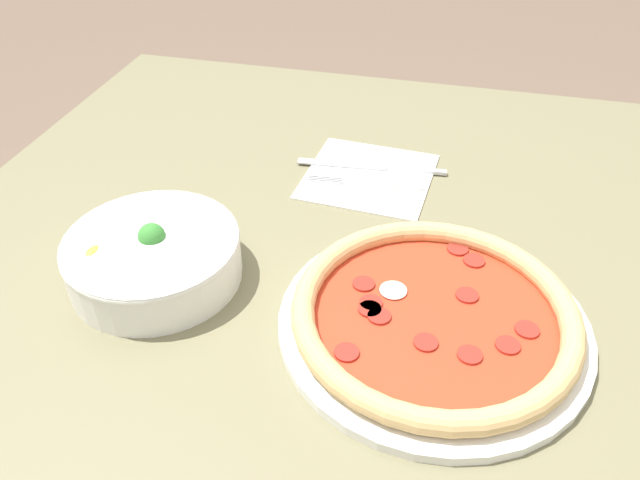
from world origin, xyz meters
name	(u,v)px	position (x,y,z in m)	size (l,w,h in m)	color
dining_table	(322,318)	(0.00, 0.00, 0.65)	(1.15, 1.07, 0.74)	#706B4C
pizza	(434,316)	(-0.08, -0.15, 0.76)	(0.34, 0.34, 0.04)	white
bowl	(153,255)	(-0.07, 0.19, 0.78)	(0.21, 0.21, 0.07)	white
napkin	(369,176)	(0.21, -0.02, 0.75)	(0.20, 0.20, 0.00)	white
fork	(367,184)	(0.18, -0.02, 0.75)	(0.03, 0.17, 0.00)	silver
knife	(378,167)	(0.24, -0.03, 0.75)	(0.03, 0.23, 0.01)	silver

